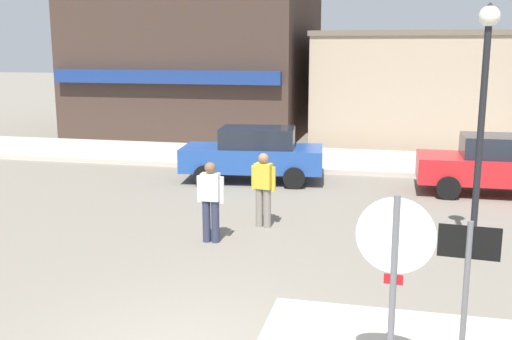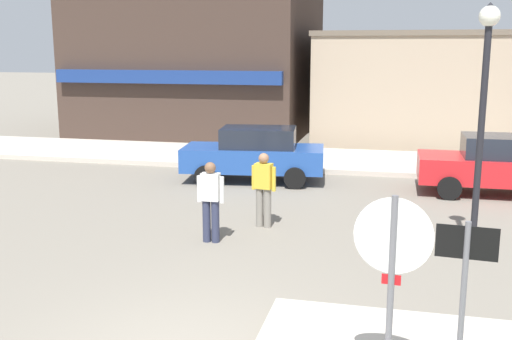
% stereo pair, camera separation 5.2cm
% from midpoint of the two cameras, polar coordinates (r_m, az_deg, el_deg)
% --- Properties ---
extents(kerb_far, '(80.00, 4.00, 0.15)m').
position_cam_midpoint_polar(kerb_far, '(20.36, 6.34, 0.98)').
color(kerb_far, beige).
rests_on(kerb_far, ground).
extents(stop_sign, '(0.82, 0.10, 2.30)m').
position_cam_midpoint_polar(stop_sign, '(6.48, 13.03, -9.12)').
color(stop_sign, slate).
rests_on(stop_sign, ground).
extents(one_way_sign, '(0.60, 0.08, 2.10)m').
position_cam_midpoint_polar(one_way_sign, '(6.50, 19.35, -11.17)').
color(one_way_sign, slate).
rests_on(one_way_sign, ground).
extents(lamp_post, '(0.36, 0.36, 4.54)m').
position_cam_midpoint_polar(lamp_post, '(11.31, 20.98, 6.66)').
color(lamp_post, black).
rests_on(lamp_post, ground).
extents(parked_car_nearest, '(4.17, 2.23, 1.56)m').
position_cam_midpoint_polar(parked_car_nearest, '(17.17, -0.05, 1.59)').
color(parked_car_nearest, '#234C9E').
rests_on(parked_car_nearest, ground).
extents(parked_car_second, '(4.01, 1.90, 1.56)m').
position_cam_midpoint_polar(parked_car_second, '(16.80, 22.23, 0.50)').
color(parked_car_second, red).
rests_on(parked_car_second, ground).
extents(pedestrian_crossing_near, '(0.55, 0.23, 1.61)m').
position_cam_midpoint_polar(pedestrian_crossing_near, '(11.75, -4.21, -2.81)').
color(pedestrian_crossing_near, '#2D334C').
rests_on(pedestrian_crossing_near, ground).
extents(pedestrian_crossing_far, '(0.56, 0.28, 1.61)m').
position_cam_midpoint_polar(pedestrian_crossing_far, '(12.71, 0.85, -1.68)').
color(pedestrian_crossing_far, gray).
rests_on(pedestrian_crossing_far, ground).
extents(building_corner_shop, '(9.88, 9.91, 8.61)m').
position_cam_midpoint_polar(building_corner_shop, '(27.96, -4.87, 12.56)').
color(building_corner_shop, '#3D2D26').
rests_on(building_corner_shop, ground).
extents(building_storefront_left_near, '(7.62, 7.11, 4.42)m').
position_cam_midpoint_polar(building_storefront_left_near, '(26.14, 14.56, 7.72)').
color(building_storefront_left_near, tan).
rests_on(building_storefront_left_near, ground).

